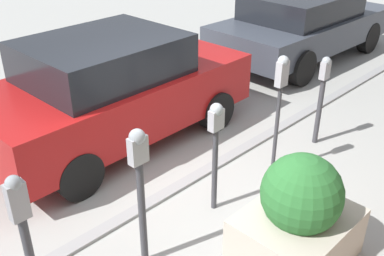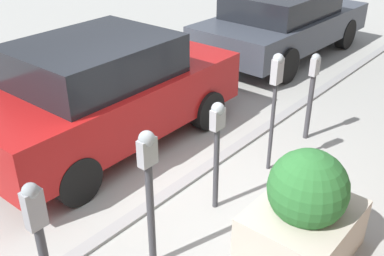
{
  "view_description": "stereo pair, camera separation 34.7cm",
  "coord_description": "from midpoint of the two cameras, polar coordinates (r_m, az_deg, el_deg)",
  "views": [
    {
      "loc": [
        -3.2,
        -3.32,
        3.35
      ],
      "look_at": [
        0.0,
        -0.16,
        0.95
      ],
      "focal_mm": 42.0,
      "sensor_mm": 36.0,
      "label": 1
    },
    {
      "loc": [
        -3.44,
        -3.07,
        3.35
      ],
      "look_at": [
        0.0,
        -0.16,
        0.95
      ],
      "focal_mm": 42.0,
      "sensor_mm": 36.0,
      "label": 2
    }
  ],
  "objects": [
    {
      "name": "parking_meter_second",
      "position": [
        4.13,
        -7.92,
        -6.57
      ],
      "size": [
        0.18,
        0.15,
        1.52
      ],
      "color": "#38383D",
      "rests_on": "ground_plane"
    },
    {
      "name": "parking_meter_farthest",
      "position": [
        6.66,
        13.58,
        5.16
      ],
      "size": [
        0.15,
        0.13,
        1.34
      ],
      "color": "#38383D",
      "rests_on": "ground_plane"
    },
    {
      "name": "planter_box",
      "position": [
        4.63,
        11.98,
        -10.46
      ],
      "size": [
        1.16,
        0.93,
        1.2
      ],
      "color": "#B2A899",
      "rests_on": "ground_plane"
    },
    {
      "name": "ground_plane",
      "position": [
        5.7,
        -3.03,
        -8.0
      ],
      "size": [
        40.0,
        40.0,
        0.0
      ],
      "primitive_type": "plane",
      "color": "#999993"
    },
    {
      "name": "parking_meter_nearest",
      "position": [
        3.68,
        -21.14,
        -14.18
      ],
      "size": [
        0.14,
        0.12,
        1.58
      ],
      "color": "#38383D",
      "rests_on": "ground_plane"
    },
    {
      "name": "parked_car_rear",
      "position": [
        10.3,
        10.51,
        13.11
      ],
      "size": [
        4.54,
        2.01,
        1.44
      ],
      "rotation": [
        0.0,
        0.0,
        -0.02
      ],
      "color": "#383D47",
      "rests_on": "ground_plane"
    },
    {
      "name": "parking_meter_fourth",
      "position": [
        5.61,
        8.84,
        5.17
      ],
      "size": [
        0.16,
        0.14,
        1.63
      ],
      "color": "#38383D",
      "rests_on": "ground_plane"
    },
    {
      "name": "parked_car_middle",
      "position": [
        6.54,
        -12.55,
        4.57
      ],
      "size": [
        4.04,
        1.93,
        1.59
      ],
      "rotation": [
        0.0,
        0.0,
        0.02
      ],
      "color": "maroon",
      "rests_on": "ground_plane"
    },
    {
      "name": "curb_strip",
      "position": [
        5.73,
        -3.63,
        -7.53
      ],
      "size": [
        24.5,
        0.16,
        0.04
      ],
      "color": "gray",
      "rests_on": "ground_plane"
    },
    {
      "name": "parking_meter_middle",
      "position": [
        4.92,
        1.19,
        -1.08
      ],
      "size": [
        0.17,
        0.15,
        1.36
      ],
      "color": "#38383D",
      "rests_on": "ground_plane"
    }
  ]
}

